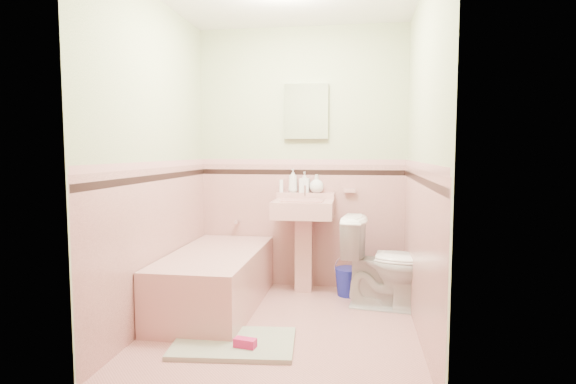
# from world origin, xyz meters

# --- Properties ---
(floor) EXTENTS (2.20, 2.20, 0.00)m
(floor) POSITION_xyz_m (0.00, 0.00, 0.00)
(floor) COLOR tan
(floor) RESTS_ON ground
(wall_back) EXTENTS (2.50, 0.00, 2.50)m
(wall_back) POSITION_xyz_m (0.00, 1.10, 1.25)
(wall_back) COLOR beige
(wall_back) RESTS_ON ground
(wall_front) EXTENTS (2.50, 0.00, 2.50)m
(wall_front) POSITION_xyz_m (0.00, -1.10, 1.25)
(wall_front) COLOR beige
(wall_front) RESTS_ON ground
(wall_left) EXTENTS (0.00, 2.50, 2.50)m
(wall_left) POSITION_xyz_m (-1.00, 0.00, 1.25)
(wall_left) COLOR beige
(wall_left) RESTS_ON ground
(wall_right) EXTENTS (0.00, 2.50, 2.50)m
(wall_right) POSITION_xyz_m (1.00, 0.00, 1.25)
(wall_right) COLOR beige
(wall_right) RESTS_ON ground
(wainscot_back) EXTENTS (2.00, 0.00, 2.00)m
(wainscot_back) POSITION_xyz_m (0.00, 1.09, 0.60)
(wainscot_back) COLOR tan
(wainscot_back) RESTS_ON ground
(wainscot_front) EXTENTS (2.00, 0.00, 2.00)m
(wainscot_front) POSITION_xyz_m (0.00, -1.09, 0.60)
(wainscot_front) COLOR tan
(wainscot_front) RESTS_ON ground
(wainscot_left) EXTENTS (0.00, 2.20, 2.20)m
(wainscot_left) POSITION_xyz_m (-0.99, 0.00, 0.60)
(wainscot_left) COLOR tan
(wainscot_left) RESTS_ON ground
(wainscot_right) EXTENTS (0.00, 2.20, 2.20)m
(wainscot_right) POSITION_xyz_m (0.99, 0.00, 0.60)
(wainscot_right) COLOR tan
(wainscot_right) RESTS_ON ground
(accent_back) EXTENTS (2.00, 0.00, 2.00)m
(accent_back) POSITION_xyz_m (0.00, 1.08, 1.12)
(accent_back) COLOR black
(accent_back) RESTS_ON ground
(accent_front) EXTENTS (2.00, 0.00, 2.00)m
(accent_front) POSITION_xyz_m (0.00, -1.08, 1.12)
(accent_front) COLOR black
(accent_front) RESTS_ON ground
(accent_left) EXTENTS (0.00, 2.20, 2.20)m
(accent_left) POSITION_xyz_m (-0.98, 0.00, 1.12)
(accent_left) COLOR black
(accent_left) RESTS_ON ground
(accent_right) EXTENTS (0.00, 2.20, 2.20)m
(accent_right) POSITION_xyz_m (0.98, 0.00, 1.12)
(accent_right) COLOR black
(accent_right) RESTS_ON ground
(cap_back) EXTENTS (2.00, 0.00, 2.00)m
(cap_back) POSITION_xyz_m (0.00, 1.08, 1.22)
(cap_back) COLOR tan
(cap_back) RESTS_ON ground
(cap_front) EXTENTS (2.00, 0.00, 2.00)m
(cap_front) POSITION_xyz_m (0.00, -1.08, 1.22)
(cap_front) COLOR tan
(cap_front) RESTS_ON ground
(cap_left) EXTENTS (0.00, 2.20, 2.20)m
(cap_left) POSITION_xyz_m (-0.98, 0.00, 1.22)
(cap_left) COLOR tan
(cap_left) RESTS_ON ground
(cap_right) EXTENTS (0.00, 2.20, 2.20)m
(cap_right) POSITION_xyz_m (0.98, 0.00, 1.22)
(cap_right) COLOR tan
(cap_right) RESTS_ON ground
(bathtub) EXTENTS (0.70, 1.50, 0.45)m
(bathtub) POSITION_xyz_m (-0.63, 0.33, 0.23)
(bathtub) COLOR tan
(bathtub) RESTS_ON floor
(tub_faucet) EXTENTS (0.04, 0.12, 0.04)m
(tub_faucet) POSITION_xyz_m (-0.63, 1.05, 0.63)
(tub_faucet) COLOR silver
(tub_faucet) RESTS_ON wall_back
(sink) EXTENTS (0.55, 0.48, 0.87)m
(sink) POSITION_xyz_m (0.05, 0.86, 0.43)
(sink) COLOR tan
(sink) RESTS_ON floor
(sink_faucet) EXTENTS (0.02, 0.02, 0.10)m
(sink_faucet) POSITION_xyz_m (0.05, 1.00, 0.95)
(sink_faucet) COLOR silver
(sink_faucet) RESTS_ON sink
(medicine_cabinet) EXTENTS (0.42, 0.04, 0.52)m
(medicine_cabinet) POSITION_xyz_m (0.05, 1.07, 1.70)
(medicine_cabinet) COLOR white
(medicine_cabinet) RESTS_ON wall_back
(soap_dish) EXTENTS (0.11, 0.06, 0.04)m
(soap_dish) POSITION_xyz_m (0.47, 1.06, 0.95)
(soap_dish) COLOR tan
(soap_dish) RESTS_ON wall_back
(soap_bottle_left) EXTENTS (0.10, 0.10, 0.23)m
(soap_bottle_left) POSITION_xyz_m (-0.07, 1.04, 1.04)
(soap_bottle_left) COLOR #B2B2B2
(soap_bottle_left) RESTS_ON sink
(soap_bottle_mid) EXTENTS (0.09, 0.10, 0.20)m
(soap_bottle_mid) POSITION_xyz_m (0.04, 1.04, 1.03)
(soap_bottle_mid) COLOR #B2B2B2
(soap_bottle_mid) RESTS_ON sink
(soap_bottle_right) EXTENTS (0.17, 0.17, 0.17)m
(soap_bottle_right) POSITION_xyz_m (0.16, 1.04, 1.01)
(soap_bottle_right) COLOR #B2B2B2
(soap_bottle_right) RESTS_ON sink
(tube) EXTENTS (0.04, 0.04, 0.12)m
(tube) POSITION_xyz_m (-0.19, 1.04, 0.99)
(tube) COLOR white
(tube) RESTS_ON sink
(toilet) EXTENTS (0.81, 0.53, 0.77)m
(toilet) POSITION_xyz_m (0.81, 0.55, 0.39)
(toilet) COLOR white
(toilet) RESTS_ON floor
(bucket) EXTENTS (0.33, 0.33, 0.25)m
(bucket) POSITION_xyz_m (0.47, 0.84, 0.13)
(bucket) COLOR navy
(bucket) RESTS_ON floor
(bath_mat) EXTENTS (0.86, 0.62, 0.03)m
(bath_mat) POSITION_xyz_m (-0.27, -0.40, 0.02)
(bath_mat) COLOR #959D83
(bath_mat) RESTS_ON floor
(shoe) EXTENTS (0.16, 0.09, 0.06)m
(shoe) POSITION_xyz_m (-0.17, -0.49, 0.06)
(shoe) COLOR #BF1E59
(shoe) RESTS_ON bath_mat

